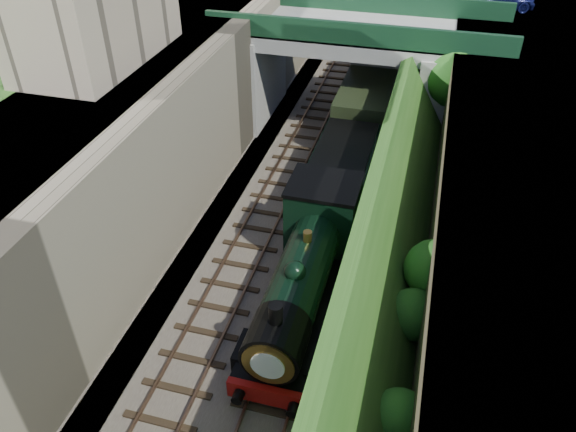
{
  "coord_description": "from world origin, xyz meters",
  "views": [
    {
      "loc": [
        4.69,
        -7.0,
        16.13
      ],
      "look_at": [
        0.0,
        10.2,
        2.95
      ],
      "focal_mm": 35.0,
      "sensor_mm": 36.0,
      "label": 1
    }
  ],
  "objects_px": {
    "road_bridge": "(367,64)",
    "tree": "(458,76)",
    "locomotive": "(306,272)",
    "tender": "(342,177)"
  },
  "relations": [
    {
      "from": "tree",
      "to": "locomotive",
      "type": "distance_m",
      "value": 14.86
    },
    {
      "from": "tree",
      "to": "road_bridge",
      "type": "bearing_deg",
      "value": 159.48
    },
    {
      "from": "road_bridge",
      "to": "tree",
      "type": "relative_size",
      "value": 2.42
    },
    {
      "from": "tree",
      "to": "tender",
      "type": "bearing_deg",
      "value": -126.14
    },
    {
      "from": "locomotive",
      "to": "tender",
      "type": "distance_m",
      "value": 7.37
    },
    {
      "from": "tree",
      "to": "tender",
      "type": "height_order",
      "value": "tree"
    },
    {
      "from": "road_bridge",
      "to": "tender",
      "type": "xyz_separation_m",
      "value": [
        0.26,
        -8.31,
        -2.46
      ]
    },
    {
      "from": "road_bridge",
      "to": "locomotive",
      "type": "height_order",
      "value": "road_bridge"
    },
    {
      "from": "locomotive",
      "to": "tender",
      "type": "height_order",
      "value": "locomotive"
    },
    {
      "from": "locomotive",
      "to": "tender",
      "type": "bearing_deg",
      "value": 90.0
    }
  ]
}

